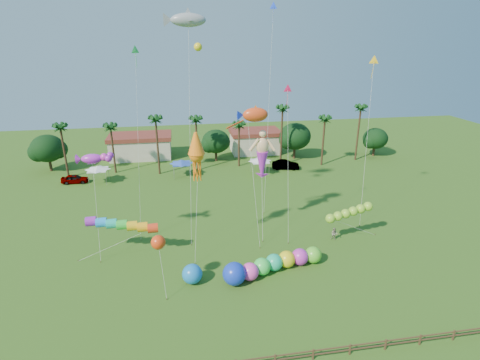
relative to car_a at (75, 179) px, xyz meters
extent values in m
plane|color=#285116|center=(24.07, -36.62, -0.75)|extent=(160.00, 160.00, 0.00)
cylinder|color=#3A2819|center=(-1.93, 3.38, 3.75)|extent=(0.36, 0.36, 9.00)
cylinder|color=#3A2819|center=(6.07, 4.38, 3.50)|extent=(0.36, 0.36, 8.50)
cylinder|color=#3A2819|center=(14.07, 2.38, 4.25)|extent=(0.36, 0.36, 10.00)
cylinder|color=#3A2819|center=(21.07, 3.38, 4.00)|extent=(0.36, 0.36, 9.50)
cylinder|color=#3A2819|center=(29.07, 4.38, 3.25)|extent=(0.36, 0.36, 8.00)
cylinder|color=#3A2819|center=(37.07, 3.38, 4.75)|extent=(0.36, 0.36, 11.00)
cylinder|color=#3A2819|center=(45.07, 2.38, 3.75)|extent=(0.36, 0.36, 9.00)
cylinder|color=#3A2819|center=(53.07, 4.38, 4.50)|extent=(0.36, 0.36, 10.50)
sphere|color=#113814|center=(-5.93, 7.38, 3.59)|extent=(5.88, 5.88, 5.88)
sphere|color=#113814|center=(25.07, 8.38, 3.28)|extent=(5.46, 5.46, 5.46)
sphere|color=#113814|center=(41.07, 7.38, 3.90)|extent=(6.30, 6.30, 6.30)
sphere|color=#113814|center=(58.07, 6.38, 2.97)|extent=(5.04, 5.04, 5.04)
cube|color=beige|center=(10.07, 13.38, 1.25)|extent=(12.00, 7.00, 4.00)
cube|color=beige|center=(34.07, 13.38, 1.25)|extent=(10.00, 7.00, 4.00)
pyramid|color=white|center=(4.07, -0.62, 2.00)|extent=(3.00, 3.00, 0.60)
pyramid|color=blue|center=(18.07, 0.38, 2.00)|extent=(3.00, 3.00, 0.60)
pyramid|color=white|center=(32.07, -0.62, 2.00)|extent=(3.00, 3.00, 0.60)
cube|color=brown|center=(24.07, -42.62, -0.25)|extent=(0.12, 0.12, 1.00)
cube|color=brown|center=(27.07, -42.62, -0.25)|extent=(0.12, 0.12, 1.00)
cube|color=brown|center=(30.07, -42.62, -0.25)|extent=(0.12, 0.12, 1.00)
cube|color=brown|center=(33.07, -42.62, -0.25)|extent=(0.12, 0.12, 1.00)
cube|color=brown|center=(36.07, -42.62, -0.25)|extent=(0.12, 0.12, 1.00)
cube|color=brown|center=(39.07, -42.62, -0.25)|extent=(0.12, 0.12, 1.00)
cube|color=brown|center=(24.07, -42.62, 0.10)|extent=(36.00, 0.08, 0.10)
cube|color=brown|center=(24.07, -42.62, -0.30)|extent=(36.00, 0.08, 0.10)
imported|color=#4C4C54|center=(0.00, 0.00, 0.00)|extent=(4.43, 1.87, 1.49)
imported|color=#4C4C54|center=(37.45, 1.15, 0.09)|extent=(5.36, 2.87, 1.68)
imported|color=gray|center=(35.94, -25.53, 0.04)|extent=(0.97, 0.94, 1.58)
sphere|color=#FF43C2|center=(24.24, -31.75, 0.18)|extent=(1.85, 1.85, 1.85)
sphere|color=#35E14B|center=(25.65, -31.08, 0.18)|extent=(1.85, 1.85, 1.85)
sphere|color=#1BBD86|center=(27.09, -30.53, 0.18)|extent=(1.85, 1.85, 1.85)
sphere|color=yellow|center=(28.58, -30.16, 0.18)|extent=(1.85, 1.85, 1.85)
sphere|color=#CD30C4|center=(30.12, -29.95, 0.18)|extent=(1.85, 1.85, 1.85)
sphere|color=#5DCF2E|center=(31.68, -29.81, 0.18)|extent=(1.85, 1.85, 1.85)
sphere|color=#1635CB|center=(22.56, -32.22, 0.43)|extent=(2.91, 2.91, 2.36)
sphere|color=blue|center=(18.41, -31.32, 0.27)|extent=(2.04, 2.04, 2.04)
cylinder|color=red|center=(12.50, -25.51, 2.74)|extent=(7.93, 2.02, 1.06)
cylinder|color=silver|center=(10.26, -25.41, 1.00)|extent=(8.42, 0.23, 3.51)
cylinder|color=brown|center=(6.06, -25.31, -0.67)|extent=(0.08, 0.08, 0.16)
ellipsoid|color=#8BCA2C|center=(35.07, -25.90, 2.39)|extent=(6.17, 3.27, 1.35)
cylinder|color=silver|center=(38.30, -25.58, 0.82)|extent=(6.47, 0.67, 3.16)
cylinder|color=brown|center=(41.52, -25.25, -0.67)|extent=(0.08, 0.08, 0.16)
sphere|color=red|center=(15.44, -32.20, 4.69)|extent=(1.38, 1.38, 1.36)
cylinder|color=silver|center=(15.65, -32.90, 1.97)|extent=(0.47, 1.43, 5.44)
cylinder|color=brown|center=(15.87, -33.60, -0.67)|extent=(0.08, 0.08, 0.16)
cylinder|color=silver|center=(27.46, -22.89, 4.06)|extent=(0.55, 3.51, 9.61)
cylinder|color=brown|center=(27.20, -24.63, -0.67)|extent=(0.08, 0.08, 0.16)
ellipsoid|color=#E14419|center=(26.63, -21.97, 14.28)|extent=(4.61, 2.74, 1.82)
cylinder|color=silver|center=(26.60, -24.00, 6.77)|extent=(0.09, 4.08, 15.04)
cylinder|color=brown|center=(26.57, -26.03, -0.67)|extent=(0.08, 0.08, 0.16)
ellipsoid|color=gray|center=(19.73, -16.98, 24.35)|extent=(5.53, 2.41, 1.92)
cylinder|color=silver|center=(19.18, -20.48, 11.80)|extent=(1.13, 7.01, 25.11)
cylinder|color=brown|center=(18.62, -23.97, -0.67)|extent=(0.08, 0.08, 0.16)
cone|color=orange|center=(19.64, -24.94, 10.77)|extent=(1.85, 1.85, 5.14)
cylinder|color=silver|center=(19.23, -26.52, 5.01)|extent=(0.85, 3.19, 11.53)
cylinder|color=brown|center=(18.82, -28.10, -0.67)|extent=(0.08, 0.08, 0.16)
ellipsoid|color=#B628C8|center=(8.54, -22.88, 10.28)|extent=(4.33, 3.27, 1.49)
cylinder|color=silver|center=(8.56, -24.45, 4.77)|extent=(0.08, 3.16, 11.04)
cylinder|color=brown|center=(8.59, -26.01, -0.67)|extent=(0.08, 0.08, 0.16)
cone|color=#E21951|center=(30.33, -21.87, 17.04)|extent=(1.11, 0.27, 1.11)
cylinder|color=silver|center=(30.25, -23.70, 8.15)|extent=(0.19, 3.67, 17.80)
cylinder|color=brown|center=(30.17, -25.52, -0.67)|extent=(0.08, 0.08, 0.16)
cone|color=yellow|center=(42.28, -18.36, 19.81)|extent=(1.32, 0.79, 1.32)
cylinder|color=silver|center=(41.48, -20.57, 9.53)|extent=(1.62, 4.46, 20.56)
cylinder|color=brown|center=(40.68, -22.78, -0.67)|extent=(0.08, 0.08, 0.16)
cone|color=#30CF5B|center=(13.72, -18.55, 21.17)|extent=(1.06, 0.83, 1.12)
cylinder|color=silver|center=(13.15, -20.20, 10.21)|extent=(1.16, 3.33, 21.92)
cylinder|color=brown|center=(12.59, -21.85, -0.67)|extent=(0.08, 0.08, 0.16)
cone|color=#1B42FB|center=(30.77, -12.47, 26.21)|extent=(1.09, 0.72, 1.11)
cylinder|color=silver|center=(29.95, -14.63, 12.73)|extent=(1.65, 4.37, 26.96)
cylinder|color=brown|center=(29.14, -16.80, -0.67)|extent=(0.08, 0.08, 0.16)
camera|label=1|loc=(17.90, -63.40, 22.42)|focal=28.00mm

